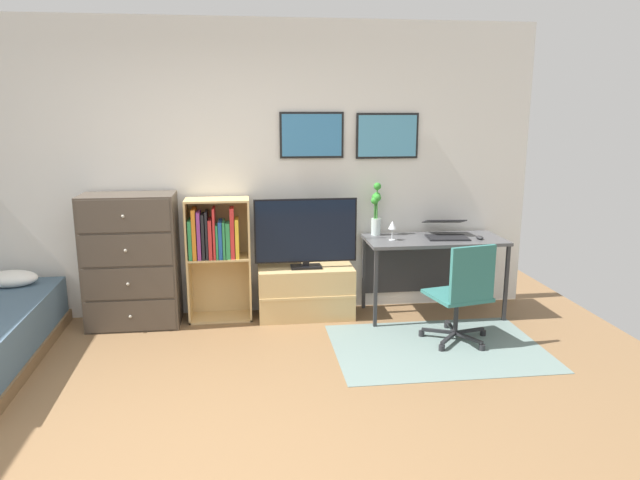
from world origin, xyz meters
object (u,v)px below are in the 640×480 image
(television, at_px, (306,233))
(office_chair, at_px, (463,291))
(desk, at_px, (431,251))
(computer_mouse, at_px, (480,237))
(wine_glass, at_px, (392,226))
(laptop, at_px, (446,230))
(bamboo_vase, at_px, (376,209))
(tv_stand, at_px, (306,292))
(dresser, at_px, (132,261))
(bookshelf, at_px, (216,247))

(television, height_order, office_chair, television)
(desk, bearing_deg, computer_mouse, -22.84)
(desk, relative_size, wine_glass, 7.08)
(laptop, distance_m, bamboo_vase, 0.68)
(computer_mouse, bearing_deg, office_chair, -120.65)
(tv_stand, distance_m, desk, 1.25)
(office_chair, relative_size, laptop, 1.94)
(television, distance_m, desk, 1.21)
(laptop, bearing_deg, bamboo_vase, 172.31)
(dresser, bearing_deg, desk, 0.08)
(dresser, distance_m, desk, 2.75)
(dresser, relative_size, bookshelf, 1.06)
(desk, bearing_deg, bamboo_vase, 165.70)
(computer_mouse, height_order, bamboo_vase, bamboo_vase)
(laptop, relative_size, bamboo_vase, 0.88)
(dresser, height_order, desk, dresser)
(television, xyz_separation_m, desk, (1.19, 0.01, -0.20))
(desk, height_order, bamboo_vase, bamboo_vase)
(television, bearing_deg, desk, 0.54)
(tv_stand, relative_size, television, 0.94)
(wine_glass, bearing_deg, desk, 14.83)
(bookshelf, relative_size, bamboo_vase, 2.25)
(tv_stand, xyz_separation_m, wine_glass, (0.78, -0.12, 0.63))
(desk, bearing_deg, television, -179.46)
(office_chair, bearing_deg, tv_stand, 133.18)
(wine_glass, bearing_deg, bamboo_vase, 112.50)
(bookshelf, xyz_separation_m, desk, (2.01, -0.06, -0.08))
(computer_mouse, bearing_deg, bookshelf, 174.66)
(television, xyz_separation_m, bamboo_vase, (0.68, 0.14, 0.18))
(dresser, height_order, computer_mouse, dresser)
(wine_glass, bearing_deg, computer_mouse, -4.19)
(laptop, distance_m, wine_glass, 0.55)
(laptop, distance_m, computer_mouse, 0.31)
(desk, xyz_separation_m, computer_mouse, (0.40, -0.17, 0.15))
(bookshelf, distance_m, television, 0.83)
(bookshelf, bearing_deg, dresser, -175.33)
(wine_glass, bearing_deg, dresser, 177.42)
(dresser, bearing_deg, bamboo_vase, 3.43)
(desk, height_order, computer_mouse, computer_mouse)
(dresser, distance_m, bookshelf, 0.75)
(dresser, xyz_separation_m, laptop, (2.87, -0.02, 0.21))
(office_chair, bearing_deg, computer_mouse, 46.98)
(tv_stand, relative_size, bamboo_vase, 1.76)
(dresser, height_order, tv_stand, dresser)
(desk, bearing_deg, laptop, -10.13)
(wine_glass, bearing_deg, tv_stand, 171.25)
(laptop, xyz_separation_m, wine_glass, (-0.54, -0.09, 0.07))
(laptop, xyz_separation_m, computer_mouse, (0.27, -0.15, -0.05))
(bamboo_vase, bearing_deg, office_chair, -60.95)
(office_chair, distance_m, wine_glass, 0.93)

